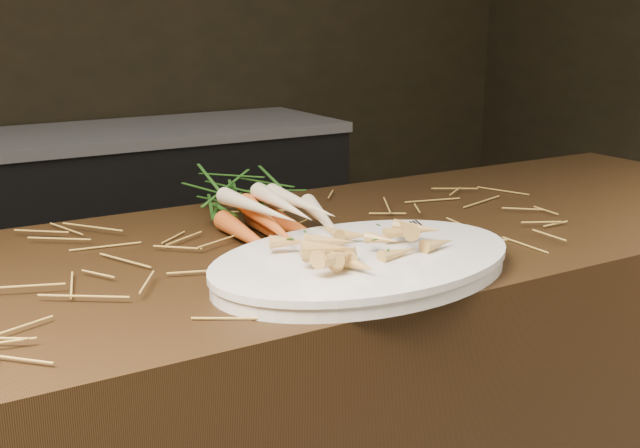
% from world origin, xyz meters
% --- Properties ---
extents(back_counter, '(1.82, 0.62, 0.84)m').
position_xyz_m(back_counter, '(0.30, 2.18, 0.42)').
color(back_counter, black).
rests_on(back_counter, ground).
extents(straw_bedding, '(1.40, 0.60, 0.02)m').
position_xyz_m(straw_bedding, '(0.00, 0.30, 0.91)').
color(straw_bedding, '#AF843C').
rests_on(straw_bedding, main_counter).
extents(root_veg_bunch, '(0.21, 0.54, 0.10)m').
position_xyz_m(root_veg_bunch, '(0.04, 0.44, 0.95)').
color(root_veg_bunch, '#D6511D').
rests_on(root_veg_bunch, main_counter).
extents(serving_platter, '(0.53, 0.38, 0.03)m').
position_xyz_m(serving_platter, '(0.06, 0.10, 0.91)').
color(serving_platter, white).
rests_on(serving_platter, main_counter).
extents(roasted_veg_heap, '(0.26, 0.20, 0.06)m').
position_xyz_m(roasted_veg_heap, '(0.06, 0.10, 0.95)').
color(roasted_veg_heap, tan).
rests_on(roasted_veg_heap, serving_platter).
extents(serving_fork, '(0.08, 0.18, 0.00)m').
position_xyz_m(serving_fork, '(0.24, 0.09, 0.93)').
color(serving_fork, silver).
rests_on(serving_fork, serving_platter).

